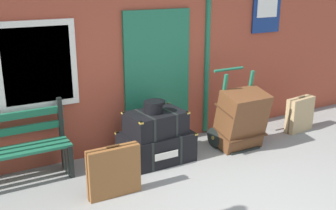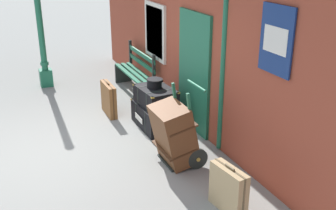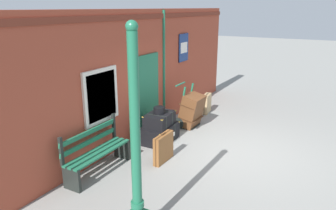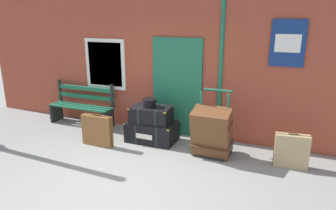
# 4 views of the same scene
# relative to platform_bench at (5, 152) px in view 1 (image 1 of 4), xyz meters

# --- Properties ---
(brick_facade) EXTENTS (10.40, 0.35, 3.20)m
(brick_facade) POSITION_rel_platform_bench_xyz_m (2.27, 0.44, 1.15)
(brick_facade) COLOR #9E422D
(brick_facade) RESTS_ON ground
(platform_bench) EXTENTS (1.60, 0.43, 1.01)m
(platform_bench) POSITION_rel_platform_bench_xyz_m (0.00, 0.00, 0.00)
(platform_bench) COLOR #1E6647
(platform_bench) RESTS_ON ground
(steamer_trunk_base) EXTENTS (1.02, 0.68, 0.43)m
(steamer_trunk_base) POSITION_rel_platform_bench_xyz_m (1.99, -0.30, -0.23)
(steamer_trunk_base) COLOR black
(steamer_trunk_base) RESTS_ON ground
(steamer_trunk_middle) EXTENTS (0.85, 0.61, 0.33)m
(steamer_trunk_middle) POSITION_rel_platform_bench_xyz_m (1.98, -0.31, 0.14)
(steamer_trunk_middle) COLOR black
(steamer_trunk_middle) RESTS_ON steamer_trunk_base
(round_hatbox) EXTENTS (0.31, 0.28, 0.17)m
(round_hatbox) POSITION_rel_platform_bench_xyz_m (1.94, -0.32, 0.39)
(round_hatbox) COLOR black
(round_hatbox) RESTS_ON steamer_trunk_middle
(porters_trolley) EXTENTS (0.71, 0.56, 1.21)m
(porters_trolley) POSITION_rel_platform_bench_xyz_m (3.32, -0.39, -0.17)
(porters_trolley) COLOR black
(porters_trolley) RESTS_ON ground
(large_brown_trunk) EXTENTS (0.70, 0.62, 0.95)m
(large_brown_trunk) POSITION_rel_platform_bench_xyz_m (3.32, -0.56, 0.03)
(large_brown_trunk) COLOR brown
(large_brown_trunk) RESTS_ON ground
(suitcase_cream) EXTENTS (0.58, 0.25, 0.63)m
(suitcase_cream) POSITION_rel_platform_bench_xyz_m (4.70, -0.45, -0.15)
(suitcase_cream) COLOR tan
(suitcase_cream) RESTS_ON ground
(suitcase_slate) EXTENTS (0.66, 0.14, 0.66)m
(suitcase_slate) POSITION_rel_platform_bench_xyz_m (1.08, -0.94, -0.13)
(suitcase_slate) COLOR brown
(suitcase_slate) RESTS_ON ground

